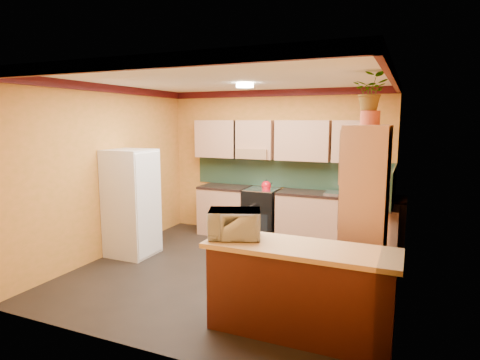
{
  "coord_description": "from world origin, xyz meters",
  "views": [
    {
      "loc": [
        2.32,
        -4.96,
        2.15
      ],
      "look_at": [
        -0.01,
        0.45,
        1.27
      ],
      "focal_mm": 30.0,
      "sensor_mm": 36.0,
      "label": 1
    }
  ],
  "objects_px": {
    "fridge": "(131,203)",
    "microwave": "(234,224)",
    "stove": "(262,213)",
    "breakfast_bar": "(299,293)",
    "base_cabinets_back": "(295,217)",
    "pantry": "(365,215)"
  },
  "relations": [
    {
      "from": "base_cabinets_back",
      "to": "pantry",
      "type": "bearing_deg",
      "value": -54.49
    },
    {
      "from": "breakfast_bar",
      "to": "fridge",
      "type": "bearing_deg",
      "value": 156.71
    },
    {
      "from": "base_cabinets_back",
      "to": "pantry",
      "type": "relative_size",
      "value": 1.74
    },
    {
      "from": "base_cabinets_back",
      "to": "microwave",
      "type": "bearing_deg",
      "value": -86.48
    },
    {
      "from": "fridge",
      "to": "microwave",
      "type": "distance_m",
      "value": 2.76
    },
    {
      "from": "microwave",
      "to": "base_cabinets_back",
      "type": "bearing_deg",
      "value": 71.86
    },
    {
      "from": "breakfast_bar",
      "to": "stove",
      "type": "bearing_deg",
      "value": 116.56
    },
    {
      "from": "base_cabinets_back",
      "to": "breakfast_bar",
      "type": "relative_size",
      "value": 2.03
    },
    {
      "from": "base_cabinets_back",
      "to": "stove",
      "type": "height_order",
      "value": "stove"
    },
    {
      "from": "base_cabinets_back",
      "to": "microwave",
      "type": "relative_size",
      "value": 6.8
    },
    {
      "from": "stove",
      "to": "microwave",
      "type": "bearing_deg",
      "value": -75.04
    },
    {
      "from": "fridge",
      "to": "microwave",
      "type": "bearing_deg",
      "value": -29.13
    },
    {
      "from": "base_cabinets_back",
      "to": "microwave",
      "type": "xyz_separation_m",
      "value": [
        0.19,
        -3.04,
        0.64
      ]
    },
    {
      "from": "pantry",
      "to": "microwave",
      "type": "distance_m",
      "value": 1.63
    },
    {
      "from": "microwave",
      "to": "stove",
      "type": "bearing_deg",
      "value": 83.31
    },
    {
      "from": "pantry",
      "to": "base_cabinets_back",
      "type": "bearing_deg",
      "value": 125.51
    },
    {
      "from": "stove",
      "to": "breakfast_bar",
      "type": "xyz_separation_m",
      "value": [
        1.52,
        -3.04,
        -0.02
      ]
    },
    {
      "from": "fridge",
      "to": "pantry",
      "type": "distance_m",
      "value": 3.61
    },
    {
      "from": "stove",
      "to": "fridge",
      "type": "xyz_separation_m",
      "value": [
        -1.59,
        -1.7,
        0.39
      ]
    },
    {
      "from": "stove",
      "to": "microwave",
      "type": "distance_m",
      "value": 3.21
    },
    {
      "from": "pantry",
      "to": "breakfast_bar",
      "type": "xyz_separation_m",
      "value": [
        -0.49,
        -1.1,
        -0.61
      ]
    },
    {
      "from": "base_cabinets_back",
      "to": "breakfast_bar",
      "type": "bearing_deg",
      "value": -73.6
    }
  ]
}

